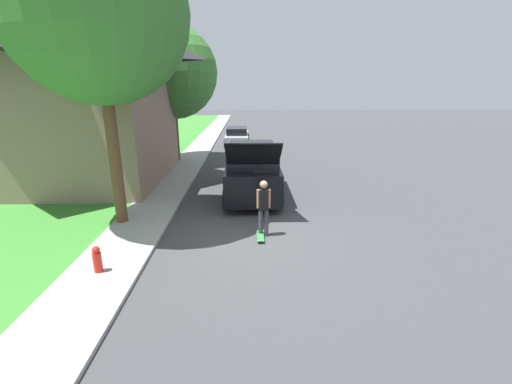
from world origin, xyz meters
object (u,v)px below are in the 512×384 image
(lawn_tree_near, at_px, (97,11))
(skateboard, at_px, (260,236))
(suv_parked, at_px, (252,170))
(skateboarder, at_px, (264,206))
(fire_hydrant, at_px, (97,259))
(lawn_tree_far, at_px, (171,73))
(car_down_street, at_px, (237,136))

(lawn_tree_near, distance_m, skateboard, 7.79)
(suv_parked, height_order, skateboarder, suv_parked)
(lawn_tree_near, bearing_deg, suv_parked, 34.36)
(skateboard, bearing_deg, fire_hydrant, -153.39)
(skateboard, bearing_deg, lawn_tree_far, 112.39)
(skateboard, distance_m, fire_hydrant, 4.42)
(skateboard, bearing_deg, suv_parked, 92.39)
(lawn_tree_far, xyz_separation_m, suv_parked, (4.45, -7.02, -4.02))
(lawn_tree_far, relative_size, suv_parked, 1.34)
(car_down_street, relative_size, skateboarder, 2.60)
(car_down_street, bearing_deg, skateboard, -86.19)
(lawn_tree_near, height_order, suv_parked, lawn_tree_near)
(lawn_tree_far, bearing_deg, lawn_tree_near, -89.23)
(fire_hydrant, bearing_deg, lawn_tree_near, 99.79)
(suv_parked, relative_size, skateboard, 7.16)
(car_down_street, relative_size, fire_hydrant, 6.88)
(suv_parked, distance_m, fire_hydrant, 7.28)
(lawn_tree_near, relative_size, car_down_street, 1.96)
(skateboarder, xyz_separation_m, skateboard, (-0.10, -0.20, -0.88))
(car_down_street, xyz_separation_m, fire_hydrant, (-2.77, -19.50, -0.24))
(lawn_tree_near, xyz_separation_m, skateboarder, (4.59, -1.07, -5.35))
(lawn_tree_near, relative_size, skateboard, 11.07)
(skateboarder, distance_m, skateboard, 0.91)
(car_down_street, height_order, fire_hydrant, car_down_street)
(lawn_tree_far, xyz_separation_m, car_down_street, (3.46, 6.29, -4.44))
(lawn_tree_near, bearing_deg, skateboard, -15.75)
(skateboarder, bearing_deg, skateboard, -116.38)
(lawn_tree_near, height_order, skateboarder, lawn_tree_near)
(lawn_tree_near, xyz_separation_m, suv_parked, (4.32, 2.95, -5.24))
(car_down_street, bearing_deg, fire_hydrant, -98.08)
(skateboard, height_order, fire_hydrant, fire_hydrant)
(lawn_tree_near, relative_size, suv_parked, 1.55)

